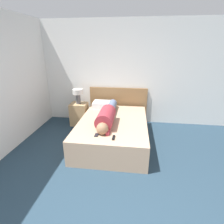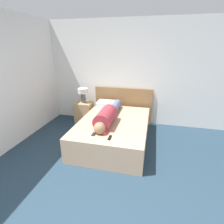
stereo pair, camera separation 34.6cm
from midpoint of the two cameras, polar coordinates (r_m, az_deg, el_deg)
wall_back at (r=4.59m, az=8.09°, el=12.18°), size 5.43×0.06×2.60m
wall_left at (r=3.86m, az=-29.19°, el=8.17°), size 0.06×4.62×2.60m
bed at (r=3.80m, az=3.15°, el=-6.28°), size 1.41×1.99×0.49m
headboard at (r=4.73m, az=5.72°, el=2.22°), size 1.53×0.04×0.94m
nightstand at (r=4.71m, az=-7.02°, el=-0.28°), size 0.42×0.38×0.58m
table_lamp at (r=4.55m, az=-7.32°, el=6.19°), size 0.25×0.25×0.38m
person_lying at (r=3.60m, az=1.38°, el=-1.08°), size 0.33×1.63×0.33m
pillow_near_headboard at (r=4.42m, az=0.89°, el=2.36°), size 0.53×0.35×0.17m
tv_remote at (r=3.01m, az=2.57°, el=-8.44°), size 0.04×0.15×0.02m
cell_phone at (r=3.13m, az=-2.82°, el=-7.31°), size 0.06×0.13×0.01m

